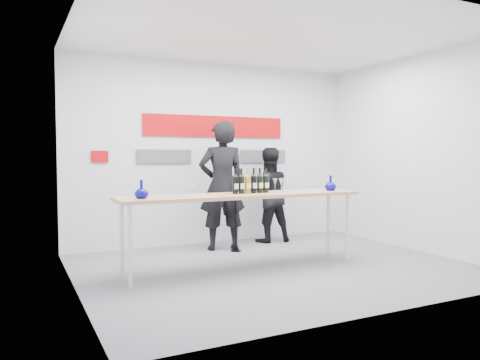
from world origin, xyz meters
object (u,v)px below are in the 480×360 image
at_px(presenter_left, 222,186).
at_px(presenter_right, 268,195).
at_px(tasting_table, 243,199).
at_px(mic_stand, 236,224).

height_order(presenter_left, presenter_right, presenter_left).
height_order(tasting_table, presenter_right, presenter_right).
relative_size(tasting_table, presenter_right, 2.04).
bearing_deg(tasting_table, presenter_left, 78.63).
bearing_deg(mic_stand, tasting_table, -128.76).
relative_size(tasting_table, presenter_left, 1.63).
bearing_deg(presenter_right, presenter_left, 21.94).
xyz_separation_m(tasting_table, presenter_left, (0.25, 1.24, 0.10)).
distance_m(presenter_left, mic_stand, 0.64).
height_order(tasting_table, presenter_left, presenter_left).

